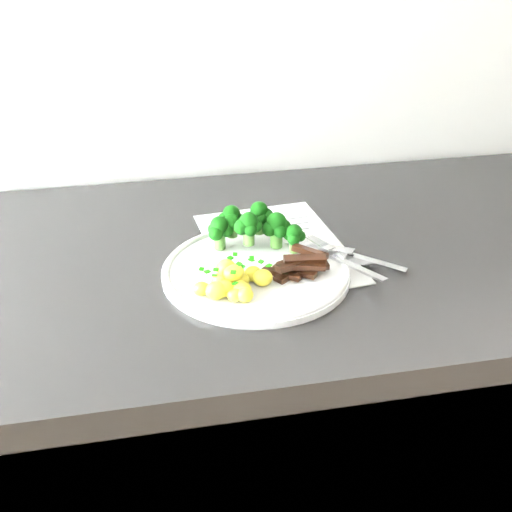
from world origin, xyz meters
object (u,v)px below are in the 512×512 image
object	(u,v)px
counter	(307,465)
broccoli	(253,225)
potatoes	(233,282)
plate	(256,270)
beef_strips	(299,265)
fork	(347,261)
recipe_paper	(276,247)
knife	(360,259)

from	to	relation	value
counter	broccoli	bearing A→B (deg)	175.51
potatoes	counter	bearing A→B (deg)	35.46
plate	beef_strips	size ratio (longest dim) A/B	2.75
beef_strips	potatoes	bearing A→B (deg)	-163.07
broccoli	fork	size ratio (longest dim) A/B	0.93
recipe_paper	broccoli	size ratio (longest dim) A/B	2.13
plate	potatoes	world-z (taller)	potatoes
fork	potatoes	bearing A→B (deg)	-169.11
counter	broccoli	world-z (taller)	broccoli
beef_strips	knife	bearing A→B (deg)	11.17
plate	beef_strips	distance (m)	0.06
plate	broccoli	distance (m)	0.08
broccoli	beef_strips	size ratio (longest dim) A/B	1.44
broccoli	beef_strips	distance (m)	0.10
counter	plate	distance (m)	0.48
potatoes	beef_strips	bearing A→B (deg)	16.93
plate	broccoli	size ratio (longest dim) A/B	1.90
plate	fork	distance (m)	0.13
plate	beef_strips	bearing A→B (deg)	-18.07
beef_strips	knife	size ratio (longest dim) A/B	0.62
plate	fork	world-z (taller)	fork
recipe_paper	fork	world-z (taller)	fork
fork	beef_strips	bearing A→B (deg)	-177.94
broccoli	beef_strips	xyz separation A→B (m)	(0.05, -0.08, -0.03)
beef_strips	knife	xyz separation A→B (m)	(0.09, 0.02, -0.01)
knife	broccoli	bearing A→B (deg)	155.52
recipe_paper	knife	size ratio (longest dim) A/B	1.91
recipe_paper	plate	size ratio (longest dim) A/B	1.12
broccoli	fork	distance (m)	0.14
counter	plate	size ratio (longest dim) A/B	9.28
recipe_paper	broccoli	bearing A→B (deg)	-170.05
recipe_paper	knife	bearing A→B (deg)	-33.81
fork	plate	bearing A→B (deg)	172.75
plate	potatoes	size ratio (longest dim) A/B	2.44
recipe_paper	beef_strips	xyz separation A→B (m)	(0.01, -0.09, 0.02)
potatoes	fork	xyz separation A→B (m)	(0.17, 0.03, -0.01)
knife	beef_strips	bearing A→B (deg)	-168.83
beef_strips	knife	distance (m)	0.10
counter	knife	size ratio (longest dim) A/B	15.84
potatoes	fork	bearing A→B (deg)	10.89
recipe_paper	potatoes	distance (m)	0.15
recipe_paper	plate	world-z (taller)	plate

